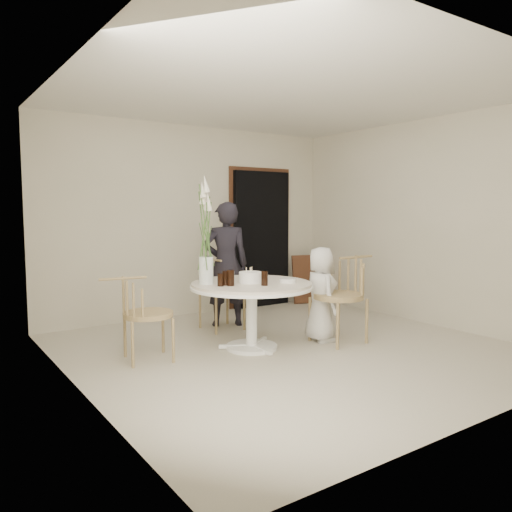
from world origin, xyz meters
TOP-DOWN VIEW (x-y plane):
  - ground at (0.00, 0.00)m, footprint 4.50×4.50m
  - room_shell at (0.00, 0.00)m, footprint 4.50×4.50m
  - doorway at (1.15, 2.19)m, footprint 1.00×0.10m
  - door_trim at (1.15, 2.23)m, footprint 1.12×0.03m
  - table at (-0.35, 0.25)m, footprint 1.33×1.33m
  - picture_frame at (1.95, 1.95)m, footprint 0.61×0.34m
  - chair_far at (-0.16, 1.33)m, footprint 0.51×0.54m
  - chair_right at (0.76, -0.09)m, footprint 0.60×0.57m
  - chair_left at (-1.55, 0.52)m, footprint 0.56×0.53m
  - girl at (-0.00, 1.36)m, footprint 0.69×0.59m
  - boy at (0.49, 0.07)m, footprint 0.47×0.60m
  - birthday_cake at (-0.37, 0.25)m, footprint 0.24×0.24m
  - cola_tumbler_a at (-0.68, 0.24)m, footprint 0.09×0.09m
  - cola_tumbler_b at (-0.36, -0.00)m, footprint 0.09×0.09m
  - cola_tumbler_c at (-0.76, 0.22)m, footprint 0.08×0.08m
  - cola_tumbler_d at (-0.66, 0.18)m, footprint 0.09×0.09m
  - plate_stack at (-0.03, 0.03)m, footprint 0.21×0.21m
  - flower_vase at (-0.80, 0.44)m, footprint 0.16×0.16m

SIDE VIEW (x-z plane):
  - ground at x=0.00m, z-range 0.00..0.00m
  - picture_frame at x=1.95m, z-range 0.00..0.78m
  - boy at x=0.49m, z-range 0.00..1.09m
  - chair_left at x=-1.55m, z-range 0.13..0.99m
  - chair_far at x=-0.16m, z-range 0.13..1.02m
  - table at x=-0.35m, z-range 0.25..0.98m
  - chair_right at x=0.76m, z-range 0.15..1.13m
  - plate_stack at x=-0.03m, z-range 0.73..0.78m
  - birthday_cake at x=-0.37m, z-range 0.71..0.87m
  - cola_tumbler_c at x=-0.76m, z-range 0.73..0.86m
  - cola_tumbler_b at x=-0.36m, z-range 0.73..0.88m
  - cola_tumbler_a at x=-0.68m, z-range 0.73..0.88m
  - girl at x=0.00m, z-range 0.00..1.62m
  - cola_tumbler_d at x=-0.66m, z-range 0.73..0.90m
  - doorway at x=1.15m, z-range 0.00..2.10m
  - door_trim at x=1.15m, z-range 0.00..2.22m
  - flower_vase at x=-0.80m, z-range 0.63..1.78m
  - room_shell at x=0.00m, z-range -0.63..3.87m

